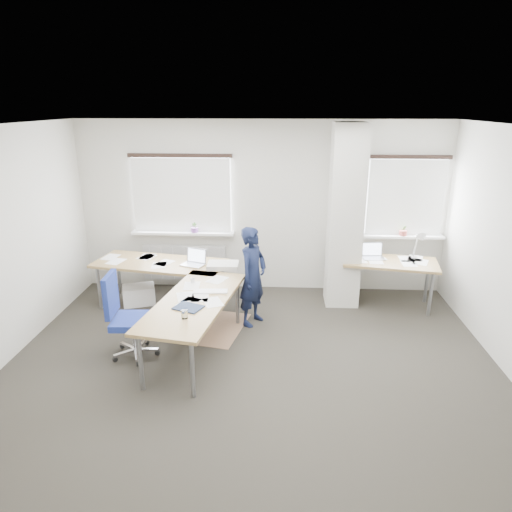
# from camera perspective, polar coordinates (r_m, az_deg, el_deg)

# --- Properties ---
(ground) EXTENTS (6.00, 6.00, 0.00)m
(ground) POSITION_cam_1_polar(r_m,az_deg,el_deg) (5.72, -0.56, -13.44)
(ground) COLOR #2B2722
(ground) RESTS_ON ground
(room_shell) EXTENTS (6.04, 5.04, 2.82)m
(room_shell) POSITION_cam_1_polar(r_m,az_deg,el_deg) (5.45, 1.63, 4.94)
(room_shell) COLOR beige
(room_shell) RESTS_ON ground
(floor_mat) EXTENTS (1.47, 1.32, 0.01)m
(floor_mat) POSITION_cam_1_polar(r_m,az_deg,el_deg) (6.67, -7.27, -8.57)
(floor_mat) COLOR #906A4E
(floor_mat) RESTS_ON ground
(white_crate) EXTENTS (0.57, 0.48, 0.29)m
(white_crate) POSITION_cam_1_polar(r_m,az_deg,el_deg) (7.48, -14.42, -4.72)
(white_crate) COLOR white
(white_crate) RESTS_ON ground
(desk_main) EXTENTS (2.40, 2.98, 0.96)m
(desk_main) POSITION_cam_1_polar(r_m,az_deg,el_deg) (6.38, -9.56, -3.18)
(desk_main) COLOR olive
(desk_main) RESTS_ON ground
(desk_side) EXTENTS (1.50, 0.93, 1.22)m
(desk_side) POSITION_cam_1_polar(r_m,az_deg,el_deg) (7.31, 16.48, -0.93)
(desk_side) COLOR olive
(desk_side) RESTS_ON ground
(task_chair) EXTENTS (0.59, 0.59, 1.09)m
(task_chair) POSITION_cam_1_polar(r_m,az_deg,el_deg) (5.96, -15.38, -9.35)
(task_chair) COLOR navy
(task_chair) RESTS_ON ground
(person) EXTENTS (0.55, 0.62, 1.43)m
(person) POSITION_cam_1_polar(r_m,az_deg,el_deg) (6.42, -0.39, -2.57)
(person) COLOR black
(person) RESTS_ON ground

